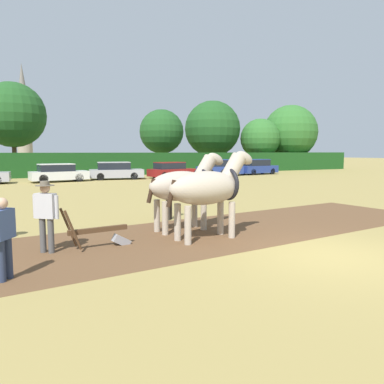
{
  "coord_description": "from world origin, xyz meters",
  "views": [
    {
      "loc": [
        -6.53,
        -5.97,
        2.34
      ],
      "look_at": [
        -1.31,
        4.33,
        1.1
      ],
      "focal_mm": 35.0,
      "sensor_mm": 36.0,
      "label": 1
    }
  ],
  "objects_px": {
    "church_spire": "(23,112)",
    "parked_car_right": "(219,168)",
    "draft_horse_lead_right": "(184,186)",
    "parked_car_center": "(116,171)",
    "tree_center_left": "(13,115)",
    "draft_horse_lead_left": "(209,188)",
    "tree_far_right": "(290,132)",
    "farmer_at_plow": "(46,211)",
    "parked_car_center_left": "(58,173)",
    "parked_car_center_right": "(171,170)",
    "tree_right": "(260,139)",
    "farmer_beside_team": "(169,194)",
    "farmer_onlooker_left": "(3,234)",
    "plow": "(104,234)",
    "tree_center_right": "(212,129)",
    "parked_car_far_right": "(257,167)",
    "tree_center": "(162,132)"
  },
  "relations": [
    {
      "from": "church_spire",
      "to": "parked_car_far_right",
      "type": "xyz_separation_m",
      "value": [
        20.01,
        -38.83,
        -8.23
      ]
    },
    {
      "from": "farmer_beside_team",
      "to": "tree_center_left",
      "type": "bearing_deg",
      "value": 141.46
    },
    {
      "from": "parked_car_center_right",
      "to": "parked_car_far_right",
      "type": "bearing_deg",
      "value": -3.89
    },
    {
      "from": "farmer_onlooker_left",
      "to": "parked_car_center_left",
      "type": "height_order",
      "value": "farmer_onlooker_left"
    },
    {
      "from": "tree_far_right",
      "to": "parked_car_center",
      "type": "height_order",
      "value": "tree_far_right"
    },
    {
      "from": "tree_center_right",
      "to": "church_spire",
      "type": "relative_size",
      "value": 0.51
    },
    {
      "from": "farmer_beside_team",
      "to": "parked_car_center_right",
      "type": "relative_size",
      "value": 0.36
    },
    {
      "from": "farmer_onlooker_left",
      "to": "tree_far_right",
      "type": "bearing_deg",
      "value": 79.06
    },
    {
      "from": "tree_center_left",
      "to": "tree_far_right",
      "type": "xyz_separation_m",
      "value": [
        34.05,
        -2.38,
        -1.02
      ]
    },
    {
      "from": "tree_far_right",
      "to": "parked_car_center_right",
      "type": "relative_size",
      "value": 2.0
    },
    {
      "from": "parked_car_center_left",
      "to": "parked_car_right",
      "type": "xyz_separation_m",
      "value": [
        15.06,
        0.71,
        0.08
      ]
    },
    {
      "from": "church_spire",
      "to": "parked_car_right",
      "type": "distance_m",
      "value": 42.68
    },
    {
      "from": "tree_center_left",
      "to": "farmer_onlooker_left",
      "type": "distance_m",
      "value": 35.14
    },
    {
      "from": "church_spire",
      "to": "draft_horse_lead_left",
      "type": "bearing_deg",
      "value": -88.84
    },
    {
      "from": "tree_right",
      "to": "tree_far_right",
      "type": "height_order",
      "value": "tree_far_right"
    },
    {
      "from": "draft_horse_lead_right",
      "to": "parked_car_center",
      "type": "distance_m",
      "value": 21.78
    },
    {
      "from": "church_spire",
      "to": "farmer_onlooker_left",
      "type": "height_order",
      "value": "church_spire"
    },
    {
      "from": "draft_horse_lead_left",
      "to": "plow",
      "type": "relative_size",
      "value": 1.67
    },
    {
      "from": "parked_car_center_right",
      "to": "parked_car_center",
      "type": "bearing_deg",
      "value": 166.2
    },
    {
      "from": "tree_center_left",
      "to": "draft_horse_lead_left",
      "type": "bearing_deg",
      "value": -83.66
    },
    {
      "from": "tree_right",
      "to": "farmer_onlooker_left",
      "type": "bearing_deg",
      "value": -133.06
    },
    {
      "from": "tree_far_right",
      "to": "draft_horse_lead_right",
      "type": "distance_m",
      "value": 42.81
    },
    {
      "from": "tree_far_right",
      "to": "church_spire",
      "type": "height_order",
      "value": "church_spire"
    },
    {
      "from": "tree_center_right",
      "to": "plow",
      "type": "height_order",
      "value": "tree_center_right"
    },
    {
      "from": "draft_horse_lead_right",
      "to": "tree_far_right",
      "type": "bearing_deg",
      "value": 38.93
    },
    {
      "from": "tree_center_right",
      "to": "parked_car_center",
      "type": "relative_size",
      "value": 1.87
    },
    {
      "from": "tree_center_left",
      "to": "tree_center_right",
      "type": "relative_size",
      "value": 1.05
    },
    {
      "from": "draft_horse_lead_right",
      "to": "parked_car_center_right",
      "type": "xyz_separation_m",
      "value": [
        8.76,
        20.94,
        -0.66
      ]
    },
    {
      "from": "church_spire",
      "to": "farmer_beside_team",
      "type": "distance_m",
      "value": 59.25
    },
    {
      "from": "church_spire",
      "to": "farmer_at_plow",
      "type": "height_order",
      "value": "church_spire"
    },
    {
      "from": "parked_car_center_left",
      "to": "parked_car_center",
      "type": "distance_m",
      "value": 4.77
    },
    {
      "from": "tree_right",
      "to": "church_spire",
      "type": "height_order",
      "value": "church_spire"
    },
    {
      "from": "draft_horse_lead_right",
      "to": "church_spire",
      "type": "bearing_deg",
      "value": 85.54
    },
    {
      "from": "tree_right",
      "to": "farmer_beside_team",
      "type": "relative_size",
      "value": 4.29
    },
    {
      "from": "tree_right",
      "to": "farmer_beside_team",
      "type": "height_order",
      "value": "tree_right"
    },
    {
      "from": "tree_far_right",
      "to": "farmer_at_plow",
      "type": "height_order",
      "value": "tree_far_right"
    },
    {
      "from": "farmer_beside_team",
      "to": "tree_far_right",
      "type": "bearing_deg",
      "value": 87.09
    },
    {
      "from": "church_spire",
      "to": "parked_car_center_left",
      "type": "distance_m",
      "value": 40.56
    },
    {
      "from": "parked_car_center_right",
      "to": "tree_center_left",
      "type": "bearing_deg",
      "value": 129.47
    },
    {
      "from": "tree_center",
      "to": "farmer_onlooker_left",
      "type": "xyz_separation_m",
      "value": [
        -17.03,
        -33.96,
        -3.83
      ]
    },
    {
      "from": "parked_car_right",
      "to": "parked_car_center_left",
      "type": "bearing_deg",
      "value": -172.56
    },
    {
      "from": "tree_center_left",
      "to": "farmer_onlooker_left",
      "type": "height_order",
      "value": "tree_center_left"
    },
    {
      "from": "tree_center_right",
      "to": "farmer_at_plow",
      "type": "xyz_separation_m",
      "value": [
        -23.43,
        -32.92,
        -4.29
      ]
    },
    {
      "from": "tree_center",
      "to": "parked_car_far_right",
      "type": "bearing_deg",
      "value": -55.81
    },
    {
      "from": "draft_horse_lead_right",
      "to": "parked_car_center_right",
      "type": "bearing_deg",
      "value": 61.75
    },
    {
      "from": "church_spire",
      "to": "plow",
      "type": "relative_size",
      "value": 10.03
    },
    {
      "from": "draft_horse_lead_left",
      "to": "draft_horse_lead_right",
      "type": "bearing_deg",
      "value": 90.0
    },
    {
      "from": "tree_center_right",
      "to": "tree_right",
      "type": "bearing_deg",
      "value": -20.88
    },
    {
      "from": "draft_horse_lead_right",
      "to": "plow",
      "type": "distance_m",
      "value": 2.96
    },
    {
      "from": "tree_far_right",
      "to": "church_spire",
      "type": "xyz_separation_m",
      "value": [
        -31.57,
        30.62,
        3.98
      ]
    }
  ]
}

